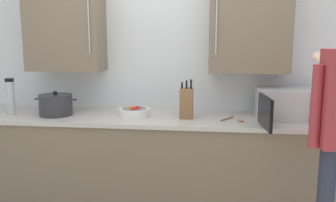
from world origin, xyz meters
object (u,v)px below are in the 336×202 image
object	(u,v)px
fruit_bowl	(134,112)
wooden_spoon	(234,120)
microwave_oven	(287,104)
knife_block	(187,103)
stock_pot	(56,105)
thermos_flask	(10,96)

from	to	relation	value
fruit_bowl	wooden_spoon	size ratio (longest dim) A/B	1.32
microwave_oven	knife_block	xyz separation A→B (m)	(-0.86, -0.05, 0.00)
knife_block	stock_pot	bearing A→B (deg)	-178.09
wooden_spoon	fruit_bowl	bearing A→B (deg)	176.03
wooden_spoon	knife_block	bearing A→B (deg)	170.70
fruit_bowl	stock_pot	size ratio (longest dim) A/B	0.70
wooden_spoon	knife_block	distance (m)	0.43
thermos_flask	stock_pot	bearing A→B (deg)	-0.79
knife_block	wooden_spoon	bearing A→B (deg)	-9.30
knife_block	stock_pot	distance (m)	1.18
microwave_oven	stock_pot	world-z (taller)	microwave_oven
fruit_bowl	stock_pot	bearing A→B (deg)	-177.35
fruit_bowl	wooden_spoon	world-z (taller)	fruit_bowl
fruit_bowl	wooden_spoon	bearing A→B (deg)	-3.97
microwave_oven	wooden_spoon	bearing A→B (deg)	-165.30
stock_pot	wooden_spoon	bearing A→B (deg)	-1.00
wooden_spoon	stock_pot	distance (m)	1.59
knife_block	stock_pot	size ratio (longest dim) A/B	0.86
fruit_bowl	thermos_flask	distance (m)	1.15
microwave_oven	stock_pot	bearing A→B (deg)	-177.47
fruit_bowl	stock_pot	xyz separation A→B (m)	(-0.71, -0.03, 0.05)
microwave_oven	thermos_flask	xyz separation A→B (m)	(-2.46, -0.08, 0.04)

